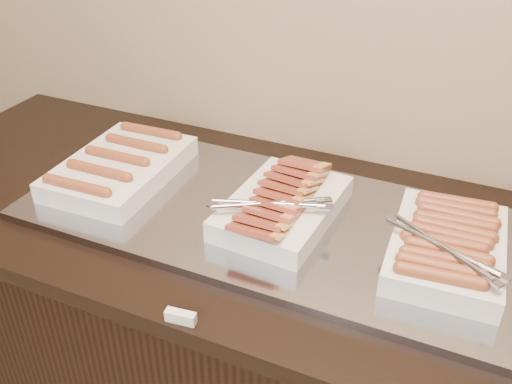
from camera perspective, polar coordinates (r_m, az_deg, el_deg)
counter at (r=1.61m, az=1.45°, el=-16.15°), size 2.06×0.76×0.90m
warming_tray at (r=1.30m, az=2.68°, el=-2.89°), size 1.20×0.50×0.02m
dish_left at (r=1.47m, az=-13.41°, el=2.48°), size 0.26×0.37×0.07m
dish_center at (r=1.27m, az=2.60°, el=-1.31°), size 0.26×0.34×0.09m
dish_right at (r=1.21m, az=18.56°, el=-5.09°), size 0.26×0.34×0.08m
label_holder at (r=1.07m, az=-7.53°, el=-12.29°), size 0.06×0.02×0.02m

